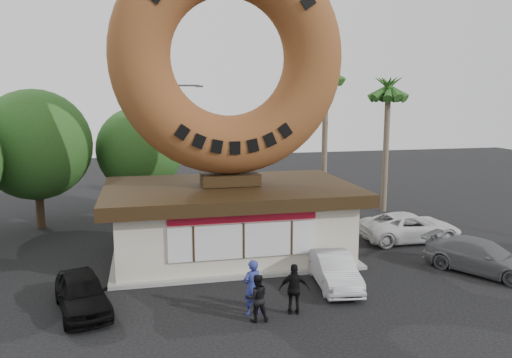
{
  "coord_description": "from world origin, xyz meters",
  "views": [
    {
      "loc": [
        -3.75,
        -15.96,
        7.32
      ],
      "look_at": [
        0.75,
        4.0,
        3.86
      ],
      "focal_mm": 35.0,
      "sensor_mm": 36.0,
      "label": 1
    }
  ],
  "objects": [
    {
      "name": "person_left",
      "position": [
        -0.38,
        -0.47,
        0.95
      ],
      "size": [
        0.8,
        0.65,
        1.91
      ],
      "primitive_type": "imported",
      "rotation": [
        0.0,
        0.0,
        3.45
      ],
      "color": "navy",
      "rests_on": "ground"
    },
    {
      "name": "tree_mid",
      "position": [
        -4.0,
        15.0,
        4.02
      ],
      "size": [
        5.2,
        5.2,
        6.63
      ],
      "color": "#473321",
      "rests_on": "ground"
    },
    {
      "name": "ground",
      "position": [
        0.0,
        0.0,
        0.0
      ],
      "size": [
        90.0,
        90.0,
        0.0
      ],
      "primitive_type": "plane",
      "color": "black",
      "rests_on": "ground"
    },
    {
      "name": "giant_donut",
      "position": [
        0.0,
        6.0,
        8.93
      ],
      "size": [
        10.27,
        2.62,
        10.27
      ],
      "primitive_type": "torus",
      "rotation": [
        1.57,
        0.0,
        0.0
      ],
      "color": "brown",
      "rests_on": "donut_shop"
    },
    {
      "name": "palm_far",
      "position": [
        11.0,
        12.5,
        7.48
      ],
      "size": [
        2.6,
        2.6,
        8.75
      ],
      "color": "#726651",
      "rests_on": "ground"
    },
    {
      "name": "car_white",
      "position": [
        9.24,
        6.2,
        0.71
      ],
      "size": [
        5.17,
        2.45,
        1.43
      ],
      "primitive_type": "imported",
      "rotation": [
        0.0,
        0.0,
        1.55
      ],
      "color": "silver",
      "rests_on": "ground"
    },
    {
      "name": "tree_west",
      "position": [
        -9.5,
        13.0,
        4.64
      ],
      "size": [
        6.0,
        6.0,
        7.65
      ],
      "color": "#473321",
      "rests_on": "ground"
    },
    {
      "name": "donut_shop",
      "position": [
        0.0,
        5.98,
        1.77
      ],
      "size": [
        11.2,
        7.2,
        3.8
      ],
      "color": "beige",
      "rests_on": "ground"
    },
    {
      "name": "car_grey",
      "position": [
        9.78,
        1.35,
        0.68
      ],
      "size": [
        4.13,
        4.97,
        1.36
      ],
      "primitive_type": "imported",
      "rotation": [
        0.0,
        0.0,
        0.57
      ],
      "color": "slate",
      "rests_on": "ground"
    },
    {
      "name": "car_silver",
      "position": [
        3.25,
        1.33,
        0.64
      ],
      "size": [
        1.77,
        4.0,
        1.28
      ],
      "primitive_type": "imported",
      "rotation": [
        0.0,
        0.0,
        -0.11
      ],
      "color": "#B5B7BB",
      "rests_on": "ground"
    },
    {
      "name": "person_center",
      "position": [
        -0.35,
        -0.99,
        0.8
      ],
      "size": [
        0.79,
        0.63,
        1.6
      ],
      "primitive_type": "imported",
      "rotation": [
        0.0,
        0.0,
        3.11
      ],
      "color": "black",
      "rests_on": "ground"
    },
    {
      "name": "car_black",
      "position": [
        -6.0,
        1.05,
        0.66
      ],
      "size": [
        2.47,
        4.14,
        1.32
      ],
      "primitive_type": "imported",
      "rotation": [
        0.0,
        0.0,
        0.25
      ],
      "color": "black",
      "rests_on": "ground"
    },
    {
      "name": "palm_near",
      "position": [
        7.5,
        14.0,
        8.41
      ],
      "size": [
        2.6,
        2.6,
        9.75
      ],
      "color": "#726651",
      "rests_on": "ground"
    },
    {
      "name": "street_lamp",
      "position": [
        -1.86,
        16.0,
        4.48
      ],
      "size": [
        2.11,
        0.2,
        8.0
      ],
      "color": "#59595E",
      "rests_on": "ground"
    },
    {
      "name": "person_right",
      "position": [
        1.01,
        -0.74,
        0.87
      ],
      "size": [
        1.1,
        0.67,
        1.75
      ],
      "primitive_type": "imported",
      "rotation": [
        0.0,
        0.0,
        2.89
      ],
      "color": "black",
      "rests_on": "ground"
    }
  ]
}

